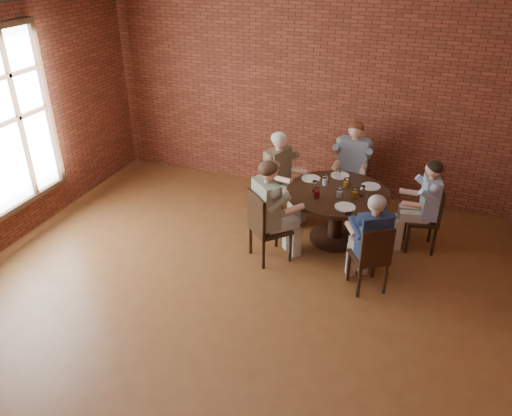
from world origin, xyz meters
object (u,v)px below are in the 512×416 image
(chair_b, at_px, (352,174))
(chair_c, at_px, (276,185))
(diner_b, at_px, (352,166))
(diner_e, at_px, (370,243))
(diner_c, at_px, (281,177))
(diner_a, at_px, (424,206))
(chair_d, at_px, (264,225))
(chair_a, at_px, (428,216))
(chair_e, at_px, (372,256))
(smartphone, at_px, (349,212))
(dining_table, at_px, (337,206))
(diner_d, at_px, (271,211))

(chair_b, height_order, chair_c, chair_b)
(diner_b, xyz_separation_m, diner_e, (0.58, -1.95, -0.06))
(diner_b, distance_m, diner_c, 1.14)
(chair_b, bearing_deg, diner_a, -39.93)
(diner_b, bearing_deg, chair_d, -113.06)
(chair_a, height_order, diner_a, diner_a)
(diner_c, distance_m, chair_d, 1.14)
(diner_b, bearing_deg, chair_a, -34.77)
(chair_e, xyz_separation_m, diner_e, (-0.04, 0.06, 0.14))
(smartphone, bearing_deg, chair_d, -161.50)
(diner_c, relative_size, diner_e, 1.07)
(dining_table, relative_size, chair_e, 1.54)
(chair_e, relative_size, smartphone, 5.81)
(chair_a, relative_size, smartphone, 5.89)
(diner_c, distance_m, diner_d, 1.08)
(dining_table, distance_m, chair_d, 1.10)
(chair_a, bearing_deg, diner_b, -134.78)
(chair_a, distance_m, diner_d, 2.11)
(diner_d, bearing_deg, diner_c, -34.49)
(dining_table, height_order, chair_d, chair_d)
(diner_c, xyz_separation_m, chair_e, (1.53, -1.33, -0.18))
(diner_a, distance_m, chair_b, 1.45)
(chair_c, xyz_separation_m, chair_e, (1.61, -1.37, -0.02))
(diner_b, xyz_separation_m, diner_c, (-0.91, -0.68, -0.02))
(chair_d, xyz_separation_m, diner_d, (0.06, 0.07, 0.17))
(dining_table, relative_size, diner_e, 1.10)
(chair_d, height_order, diner_e, diner_e)
(chair_c, relative_size, diner_c, 0.70)
(diner_d, bearing_deg, smartphone, -123.28)
(chair_a, distance_m, diner_e, 1.29)
(chair_b, bearing_deg, chair_d, -112.06)
(diner_a, bearing_deg, chair_e, -32.43)
(diner_d, xyz_separation_m, smartphone, (0.95, 0.20, 0.07))
(chair_d, bearing_deg, diner_c, -38.30)
(diner_b, distance_m, smartphone, 1.56)
(diner_a, relative_size, chair_b, 1.33)
(chair_c, distance_m, smartphone, 1.54)
(dining_table, relative_size, diner_a, 1.08)
(chair_d, distance_m, diner_e, 1.36)
(diner_e, height_order, smartphone, diner_e)
(chair_a, xyz_separation_m, chair_c, (-2.17, 0.17, 0.02))
(diner_c, xyz_separation_m, diner_d, (0.20, -1.06, 0.02))
(diner_c, xyz_separation_m, diner_e, (1.49, -1.27, -0.04))
(diner_a, height_order, chair_e, diner_a)
(diner_c, height_order, diner_d, diner_d)
(diner_c, bearing_deg, chair_a, -72.91)
(diner_e, distance_m, smartphone, 0.55)
(dining_table, height_order, diner_c, diner_c)
(smartphone, bearing_deg, chair_b, 102.18)
(smartphone, bearing_deg, diner_d, -164.25)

